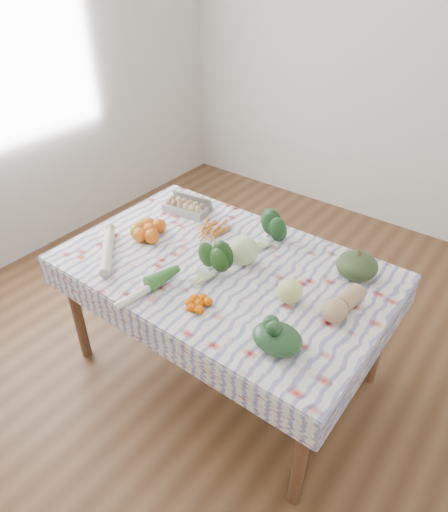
{
  "coord_description": "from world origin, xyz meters",
  "views": [
    {
      "loc": [
        1.14,
        -1.5,
        2.15
      ],
      "look_at": [
        0.0,
        0.0,
        0.82
      ],
      "focal_mm": 32.0,
      "sensor_mm": 36.0,
      "label": 1
    }
  ],
  "objects": [
    {
      "name": "cabbage",
      "position": [
        0.07,
        0.08,
        0.84
      ],
      "size": [
        0.19,
        0.19,
        0.15
      ],
      "primitive_type": "sphere",
      "rotation": [
        0.0,
        0.0,
        -0.32
      ],
      "color": "#BDD68D",
      "rests_on": "tablecloth"
    },
    {
      "name": "leek",
      "position": [
        -0.16,
        -0.39,
        0.78
      ],
      "size": [
        0.09,
        0.36,
        0.04
      ],
      "primitive_type": "cylinder",
      "rotation": [
        1.57,
        0.0,
        -0.13
      ],
      "color": "white",
      "rests_on": "tablecloth"
    },
    {
      "name": "grapefruit",
      "position": [
        0.41,
        -0.04,
        0.82
      ],
      "size": [
        0.15,
        0.15,
        0.12
      ],
      "primitive_type": "sphere",
      "rotation": [
        0.0,
        0.0,
        -0.36
      ],
      "color": "#E1E077",
      "rests_on": "tablecloth"
    },
    {
      "name": "broccoli",
      "position": [
        -0.01,
        -0.1,
        0.82
      ],
      "size": [
        0.18,
        0.18,
        0.12
      ],
      "primitive_type": "ellipsoid",
      "rotation": [
        0.0,
        0.0,
        0.07
      ],
      "color": "#1E4515",
      "rests_on": "tablecloth"
    },
    {
      "name": "ground",
      "position": [
        0.0,
        0.0,
        0.0
      ],
      "size": [
        4.5,
        4.5,
        0.0
      ],
      "primitive_type": "plane",
      "color": "#55351D",
      "rests_on": "ground"
    },
    {
      "name": "dining_table",
      "position": [
        0.0,
        0.0,
        0.68
      ],
      "size": [
        1.6,
        1.0,
        0.75
      ],
      "color": "brown",
      "rests_on": "ground"
    },
    {
      "name": "daikon",
      "position": [
        -0.53,
        -0.31,
        0.79
      ],
      "size": [
        0.32,
        0.32,
        0.06
      ],
      "primitive_type": "cylinder",
      "rotation": [
        1.57,
        0.0,
        0.79
      ],
      "color": "beige",
      "rests_on": "tablecloth"
    },
    {
      "name": "spinach_bag",
      "position": [
        0.51,
        -0.32,
        0.81
      ],
      "size": [
        0.27,
        0.25,
        0.09
      ],
      "primitive_type": "ellipsoid",
      "rotation": [
        0.0,
        0.0,
        0.43
      ],
      "color": "#163419",
      "rests_on": "tablecloth"
    },
    {
      "name": "kabocha_squash",
      "position": [
        0.57,
        0.32,
        0.83
      ],
      "size": [
        0.26,
        0.26,
        0.13
      ],
      "primitive_type": "ellipsoid",
      "rotation": [
        0.0,
        0.0,
        -0.36
      ],
      "color": "#354A24",
      "rests_on": "tablecloth"
    },
    {
      "name": "carrot_bunch",
      "position": [
        -0.22,
        0.19,
        0.78
      ],
      "size": [
        0.24,
        0.23,
        0.04
      ],
      "primitive_type": "cube",
      "rotation": [
        0.0,
        0.0,
        0.35
      ],
      "color": "orange",
      "rests_on": "tablecloth"
    },
    {
      "name": "butternut_squash",
      "position": [
        0.63,
        0.04,
        0.82
      ],
      "size": [
        0.14,
        0.25,
        0.11
      ],
      "primitive_type": "ellipsoid",
      "rotation": [
        0.0,
        0.0,
        -0.11
      ],
      "color": "tan",
      "rests_on": "tablecloth"
    },
    {
      "name": "egg_carton",
      "position": [
        -0.51,
        0.28,
        0.8
      ],
      "size": [
        0.29,
        0.15,
        0.07
      ],
      "primitive_type": "cube",
      "rotation": [
        0.0,
        0.0,
        0.14
      ],
      "color": "#ACABA7",
      "rests_on": "tablecloth"
    },
    {
      "name": "tablecloth",
      "position": [
        0.0,
        0.0,
        0.76
      ],
      "size": [
        1.66,
        1.06,
        0.01
      ],
      "primitive_type": "cube",
      "color": "white",
      "rests_on": "dining_table"
    },
    {
      "name": "orange_cluster",
      "position": [
        -0.49,
        -0.03,
        0.81
      ],
      "size": [
        0.34,
        0.34,
        0.09
      ],
      "primitive_type": "cube",
      "rotation": [
        0.0,
        0.0,
        0.41
      ],
      "color": "orange",
      "rests_on": "tablecloth"
    },
    {
      "name": "mandarin_cluster",
      "position": [
        0.1,
        -0.32,
        0.78
      ],
      "size": [
        0.15,
        0.15,
        0.04
      ],
      "primitive_type": "cube",
      "rotation": [
        0.0,
        0.0,
        0.05
      ],
      "color": "#EF5D00",
      "rests_on": "tablecloth"
    },
    {
      "name": "kale_bunch",
      "position": [
        0.08,
        0.31,
        0.84
      ],
      "size": [
        0.2,
        0.19,
        0.15
      ],
      "primitive_type": "ellipsoid",
      "rotation": [
        0.0,
        0.0,
        -0.23
      ],
      "color": "#163A17",
      "rests_on": "tablecloth"
    },
    {
      "name": "wall_back",
      "position": [
        0.0,
        2.25,
        1.4
      ],
      "size": [
        4.0,
        0.04,
        2.8
      ],
      "primitive_type": "cube",
      "color": "silver",
      "rests_on": "ground"
    }
  ]
}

